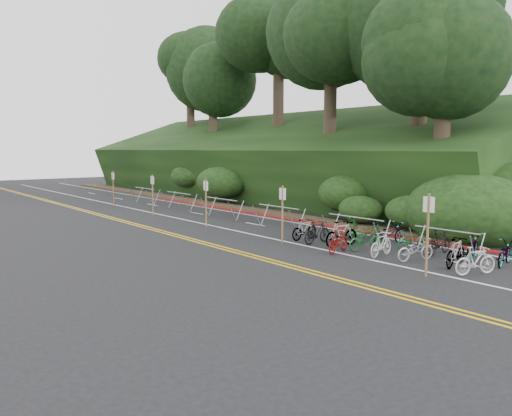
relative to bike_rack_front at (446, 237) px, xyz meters
The scene contains 11 objects.
ground 3.75m from the bike_rack_front, 165.59° to the left, with size 120.00×120.00×0.00m, color black.
road_markings 11.42m from the bike_rack_front, 104.86° to the left, with size 7.47×80.00×0.01m.
red_curb 13.11m from the bike_rack_front, 80.57° to the left, with size 0.25×28.00×0.10m, color maroon.
embankment 22.13m from the bike_rack_front, 64.76° to the left, with size 14.30×48.14×9.11m.
tree_cluster 25.95m from the bike_rack_front, 74.87° to the left, with size 32.17×53.81×17.88m.
bike_rack_front is the anchor object (origin of this frame).
bike_racks_rest 13.92m from the bike_rack_front, 92.28° to the left, with size 1.14×23.00×1.17m.
signpost_near 3.43m from the bike_rack_front, 159.21° to the right, with size 0.08×0.40×2.68m.
signposts_rest 15.22m from the bike_rack_front, 101.21° to the left, with size 0.08×18.40×2.50m.
bike_front 4.00m from the bike_rack_front, 129.48° to the left, with size 1.57×0.44×0.94m, color maroon.
bike_valet 1.88m from the bike_rack_front, 108.00° to the left, with size 3.16×9.59×1.08m.
Camera 1 is at (-13.57, -10.85, 4.08)m, focal length 35.00 mm.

